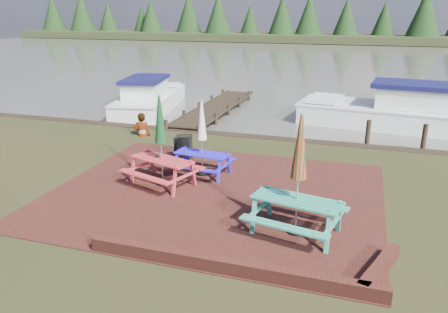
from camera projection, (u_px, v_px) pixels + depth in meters
ground at (203, 209)px, 11.31m from camera, size 120.00×120.00×0.00m
paving at (215, 194)px, 12.21m from camera, size 9.00×7.50×0.02m
brick_wall at (263, 267)px, 8.46m from camera, size 6.21×1.79×0.30m
water at (329, 60)px, 44.70m from camera, size 120.00×60.00×0.02m
far_treeline at (347, 21)px, 69.82m from camera, size 120.00×10.00×8.10m
picnic_table_teal at (297, 194)px, 9.77m from camera, size 2.33×2.16×2.79m
picnic_table_red at (162, 155)px, 12.57m from camera, size 2.34×2.21×2.65m
picnic_table_blue at (202, 150)px, 13.37m from camera, size 1.85×1.68×2.35m
chalkboard at (183, 148)px, 14.85m from camera, size 0.57×0.71×0.85m
jetty at (216, 108)px, 22.47m from camera, size 1.76×9.08×1.00m
boat_jetty at (150, 99)px, 23.18m from camera, size 3.62×7.21×2.00m
boat_near at (397, 113)px, 19.73m from camera, size 8.64×3.86×2.26m
person at (141, 113)px, 17.53m from camera, size 0.80×0.63×1.91m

